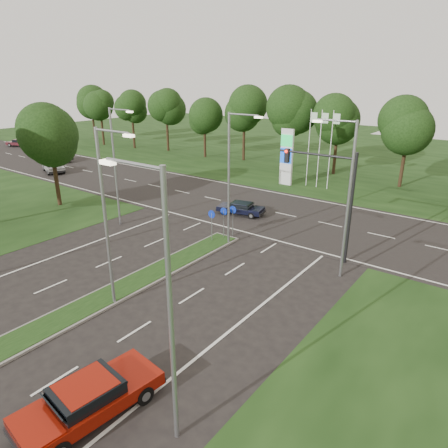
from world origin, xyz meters
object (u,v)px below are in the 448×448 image
Objects in this scene: navy_sedan at (241,208)px; far_car_b at (55,157)px; red_sedan at (89,398)px; far_car_c at (50,148)px; far_car_d at (20,143)px; far_car_a at (53,167)px.

far_car_b reaches higher than navy_sedan.
far_car_b is (-41.49, 24.06, 0.00)m from red_sedan.
far_car_c is 8.37m from far_car_d.
far_car_d is (-8.36, -0.45, 0.05)m from far_car_c.
red_sedan is at bearing -128.15° from far_car_b.
far_car_b is at bearing 71.76° from navy_sedan.
far_car_b reaches higher than red_sedan.
far_car_b is at bearing 77.89° from far_car_a.
far_car_d reaches higher than navy_sedan.
far_car_d is (-58.18, 27.68, -0.06)m from red_sedan.
red_sedan is 64.43m from far_car_d.
far_car_c reaches higher than navy_sedan.
navy_sedan is at bearing -67.44° from far_car_a.
red_sedan is at bearing -105.85° from far_car_c.
red_sedan reaches higher than far_car_d.
far_car_d is at bearing 69.46° from navy_sedan.
far_car_a is (-27.67, -0.60, 0.12)m from navy_sedan.
far_car_b is 1.06× the size of far_car_d.
far_car_d is at bearing 161.38° from red_sedan.
red_sedan is 22.42m from navy_sedan.
far_car_d is at bearing 69.71° from far_car_b.
red_sedan is 41.15m from far_car_a.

